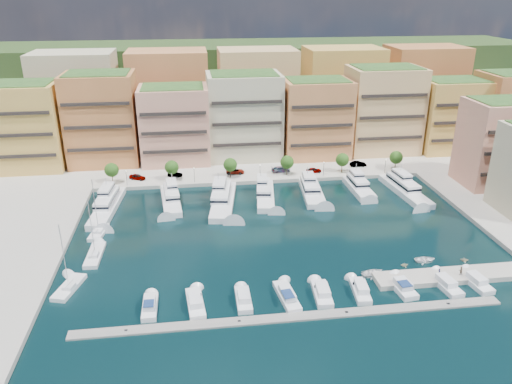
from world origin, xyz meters
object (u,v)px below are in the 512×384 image
Objects in this scene: yacht_0 at (107,204)px; tender_0 at (373,273)px; tree_2 at (230,165)px; car_3 at (281,169)px; car_2 at (235,171)px; sailboat_1 at (95,256)px; tender_3 at (464,260)px; cruiser_5 at (322,294)px; tender_2 at (425,260)px; lamppost_0 at (126,176)px; tender_1 at (404,265)px; yacht_2 at (223,198)px; person_1 at (461,270)px; lamppost_1 at (194,172)px; tree_1 at (172,167)px; sailboat_0 at (69,288)px; tree_3 at (287,162)px; yacht_3 at (265,193)px; cruiser_6 at (360,291)px; yacht_6 at (404,188)px; cruiser_4 at (287,296)px; tree_4 at (342,160)px; car_4 at (314,170)px; tree_0 at (112,170)px; cruiser_7 at (402,287)px; yacht_5 at (358,186)px; car_0 at (137,177)px; cruiser_3 at (244,300)px; yacht_4 at (312,191)px; lamppost_4 at (385,164)px; cruiser_2 at (195,304)px; lamppost_2 at (260,169)px; sailboat_2 at (99,233)px; yacht_1 at (171,198)px; person_0 at (439,272)px; cruiser_8 at (445,284)px.

yacht_0 is 5.22× the size of tender_0.
tree_2 reaches higher than car_3.
yacht_0 is at bearing 125.87° from car_2.
tender_3 is at bearing -8.93° from sailboat_1.
cruiser_5 is 25.00m from tender_2.
lamppost_0 reaches higher than tender_1.
yacht_2 reaches higher than person_1.
tree_1 is at bearing 159.03° from lamppost_1.
sailboat_0 is at bearing 71.06° from tender_0.
sailboat_1 is (-46.74, -38.63, -4.44)m from tree_3.
cruiser_6 is at bearing -77.05° from yacht_3.
yacht_6 is at bearing 0.54° from yacht_2.
tree_2 is 4.50m from car_2.
yacht_0 reaches higher than tender_0.
cruiser_4 is 38.17m from tender_3.
tree_4 is 1.35× the size of lamppost_0.
yacht_3 is 21.27m from car_4.
tree_0 is 1.00× the size of tree_2.
cruiser_7 is 12.38m from person_1.
yacht_5 is at bearing -83.97° from tree_4.
tree_2 is at bearing 120.97° from yacht_3.
yacht_3 is 2.02× the size of cruiser_4.
tender_2 is 0.97× the size of car_4.
yacht_3 is at bearing 9.87° from yacht_2.
lamppost_1 reaches higher than cruiser_7.
car_0 is at bearing 169.21° from tree_1.
tree_2 is at bearing 87.33° from cruiser_3.
sailboat_1 is 2.53× the size of car_2.
yacht_3 reaches higher than cruiser_5.
yacht_4 reaches higher than person_1.
lamppost_4 is (44.00, -2.30, -0.92)m from tree_2.
lamppost_0 is (-44.00, -2.30, -0.92)m from tree_3.
lamppost_0 is at bearing 85.69° from sailboat_1.
cruiser_2 is at bearing 102.52° from tender_1.
sailboat_2 is (-39.53, -26.20, -3.51)m from lamppost_2.
tree_0 is 0.30× the size of yacht_1.
tender_0 is 0.85× the size of car_2.
tree_3 is 28.11m from lamppost_4.
lamppost_2 is 2.65× the size of person_0.
yacht_1 reaches higher than cruiser_8.
lamppost_4 is 0.18× the size of yacht_2.
yacht_4 is at bearing 26.95° from sailboat_1.
cruiser_7 is (57.91, -58.10, -4.17)m from tree_0.
car_0 is at bearing -41.19° from person_1.
yacht_0 is 71.76m from cruiser_7.
lamppost_2 is 0.58× the size of cruiser_3.
tree_1 is at bearing 70.77° from sailboat_0.
sailboat_0 is 71.28m from car_3.
lamppost_4 is 0.95× the size of tender_0.
lamppost_2 is 59.02m from cruiser_2.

